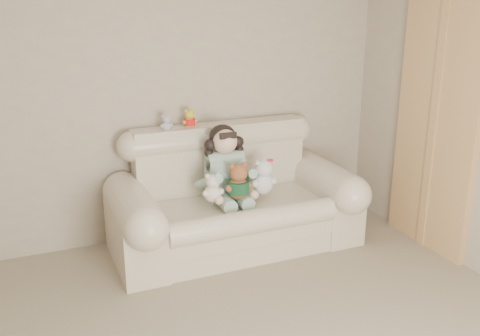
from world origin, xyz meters
The scene contains 9 objects.
wall_back centered at (0.00, 2.50, 1.30)m, with size 4.50×4.50×0.00m, color #A08E7F.
sofa centered at (0.66, 2.00, 0.52)m, with size 2.10×0.95×1.03m, color beige, non-canonical shape.
door_panel centered at (2.22, 1.40, 1.05)m, with size 0.06×0.90×2.10m, color #A87648.
seated_child centered at (0.59, 2.08, 0.75)m, with size 0.40×0.49×0.67m, color #357756, non-canonical shape.
brown_teddy centered at (0.62, 1.85, 0.68)m, with size 0.24×0.18×0.37m, color brown, non-canonical shape.
white_cat centered at (0.86, 1.88, 0.68)m, with size 0.23×0.18×0.37m, color white, non-canonical shape.
cream_teddy centered at (0.41, 1.87, 0.64)m, with size 0.19×0.14×0.29m, color white, non-canonical shape.
yellow_mini_bear centered at (0.38, 2.36, 1.11)m, with size 0.13×0.10×0.20m, color yellow, non-canonical shape.
grey_mini_plush centered at (0.17, 2.33, 1.09)m, with size 0.11×0.08×0.17m, color silver, non-canonical shape.
Camera 1 is at (-0.99, -2.00, 2.11)m, focal length 40.43 mm.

